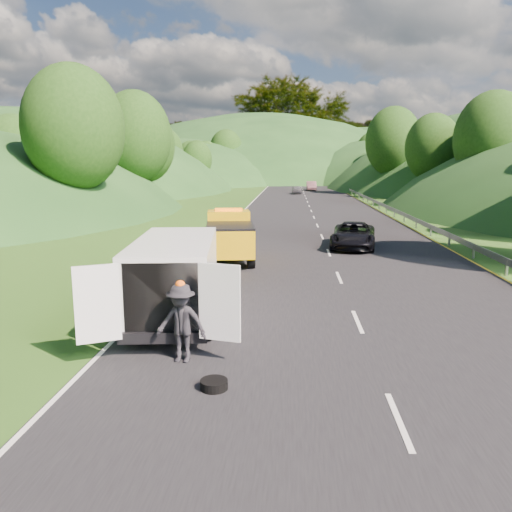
# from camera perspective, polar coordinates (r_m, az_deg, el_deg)

# --- Properties ---
(ground) EXTENTS (320.00, 320.00, 0.00)m
(ground) POSITION_cam_1_polar(r_m,az_deg,el_deg) (17.56, 0.87, -5.33)
(ground) COLOR #38661E
(ground) RESTS_ON ground
(road_surface) EXTENTS (14.00, 200.00, 0.02)m
(road_surface) POSITION_cam_1_polar(r_m,az_deg,el_deg) (57.10, 6.10, 5.70)
(road_surface) COLOR black
(road_surface) RESTS_ON ground
(guardrail) EXTENTS (0.06, 140.00, 1.52)m
(guardrail) POSITION_cam_1_polar(r_m,az_deg,el_deg) (70.16, 11.74, 6.43)
(guardrail) COLOR gray
(guardrail) RESTS_ON ground
(tree_line_left) EXTENTS (14.00, 140.00, 14.00)m
(tree_line_left) POSITION_cam_1_polar(r_m,az_deg,el_deg) (79.54, -10.60, 6.93)
(tree_line_left) COLOR #2A5117
(tree_line_left) RESTS_ON ground
(tree_line_right) EXTENTS (14.00, 140.00, 14.00)m
(tree_line_right) POSITION_cam_1_polar(r_m,az_deg,el_deg) (80.12, 20.12, 6.50)
(tree_line_right) COLOR #2A5117
(tree_line_right) RESTS_ON ground
(hills_backdrop) EXTENTS (201.00, 288.60, 44.00)m
(hills_backdrop) POSITION_cam_1_polar(r_m,az_deg,el_deg) (151.74, 6.17, 8.70)
(hills_backdrop) COLOR #2D5B23
(hills_backdrop) RESTS_ON ground
(tow_truck) EXTENTS (2.97, 6.12, 2.52)m
(tow_truck) POSITION_cam_1_polar(r_m,az_deg,el_deg) (24.92, -3.07, 2.31)
(tow_truck) COLOR black
(tow_truck) RESTS_ON ground
(white_van) EXTENTS (3.90, 7.43, 2.54)m
(white_van) POSITION_cam_1_polar(r_m,az_deg,el_deg) (15.63, -9.12, -2.03)
(white_van) COLOR black
(white_van) RESTS_ON ground
(woman) EXTENTS (0.54, 0.64, 1.50)m
(woman) POSITION_cam_1_polar(r_m,az_deg,el_deg) (19.31, -9.11, -3.99)
(woman) COLOR white
(woman) RESTS_ON ground
(child) EXTENTS (0.63, 0.58, 1.04)m
(child) POSITION_cam_1_polar(r_m,az_deg,el_deg) (18.15, -7.54, -4.89)
(child) COLOR tan
(child) RESTS_ON ground
(worker) EXTENTS (1.35, 0.90, 1.95)m
(worker) POSITION_cam_1_polar(r_m,az_deg,el_deg) (12.66, -8.41, -11.89)
(worker) COLOR black
(worker) RESTS_ON ground
(suitcase) EXTENTS (0.43, 0.30, 0.63)m
(suitcase) POSITION_cam_1_polar(r_m,az_deg,el_deg) (19.46, -11.85, -3.01)
(suitcase) COLOR #616149
(suitcase) RESTS_ON ground
(spare_tire) EXTENTS (0.60, 0.60, 0.20)m
(spare_tire) POSITION_cam_1_polar(r_m,az_deg,el_deg) (11.17, -4.81, -14.97)
(spare_tire) COLOR black
(spare_tire) RESTS_ON ground
(passing_suv) EXTENTS (3.17, 5.51, 1.45)m
(passing_suv) POSITION_cam_1_polar(r_m,az_deg,el_deg) (29.27, 11.01, 0.92)
(passing_suv) COLOR black
(passing_suv) RESTS_ON ground
(dist_car_a) EXTENTS (1.53, 3.80, 1.29)m
(dist_car_a) POSITION_cam_1_polar(r_m,az_deg,el_deg) (79.69, 4.68, 7.08)
(dist_car_a) COLOR #49484D
(dist_car_a) RESTS_ON ground
(dist_car_b) EXTENTS (1.70, 4.88, 1.61)m
(dist_car_b) POSITION_cam_1_polar(r_m,az_deg,el_deg) (90.15, 6.34, 7.46)
(dist_car_b) COLOR #764E56
(dist_car_b) RESTS_ON ground
(dist_car_c) EXTENTS (1.84, 4.53, 1.31)m
(dist_car_c) POSITION_cam_1_polar(r_m,az_deg,el_deg) (113.74, 4.37, 8.13)
(dist_car_c) COLOR #A56252
(dist_car_c) RESTS_ON ground
(dist_car_d) EXTENTS (1.53, 3.80, 1.29)m
(dist_car_d) POSITION_cam_1_polar(r_m,az_deg,el_deg) (130.00, 5.53, 8.41)
(dist_car_d) COLOR #4E4561
(dist_car_d) RESTS_ON ground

